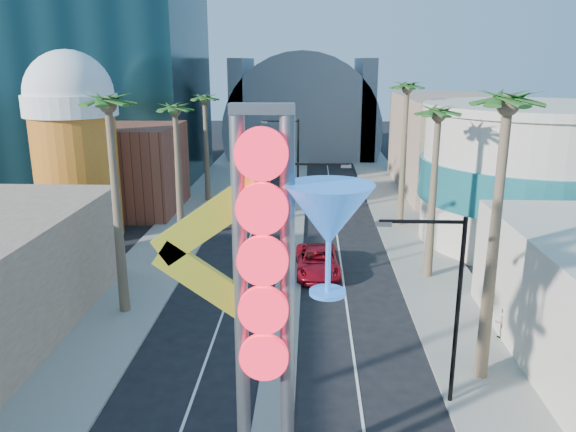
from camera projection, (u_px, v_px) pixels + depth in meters
The scene contains 20 objects.
sidewalk_west at pixel (189, 219), 49.85m from camera, with size 5.00×100.00×0.15m, color gray.
sidewalk_east at pixel (404, 222), 49.07m from camera, with size 5.00×100.00×0.15m, color gray.
median at pixel (296, 211), 52.35m from camera, with size 1.60×84.00×0.15m, color gray.
brick_filler_west at pixel (124, 169), 51.95m from camera, with size 10.00×10.00×8.00m, color brown.
filler_east at pixel (448, 144), 60.00m from camera, with size 10.00×20.00×10.00m, color #92715E.
beer_mug at pixel (74, 139), 43.26m from camera, with size 7.00×7.00×14.50m.
turquoise_building at pixel (531, 176), 42.52m from camera, with size 16.60×16.60×10.60m.
canopy at pixel (303, 125), 83.94m from camera, with size 22.00×16.00×22.00m.
neon_sign at pixel (291, 283), 16.65m from camera, with size 6.53×2.60×12.55m.
streetlight_0 at pixel (297, 212), 33.71m from camera, with size 3.79×0.25×8.00m.
streetlight_1 at pixel (293, 150), 56.86m from camera, with size 3.79×0.25×8.00m.
streetlight_2 at pixel (447, 295), 21.92m from camera, with size 3.45×0.25×8.00m.
palm_1 at pixel (109, 118), 28.66m from camera, with size 2.40×2.40×12.70m.
palm_2 at pixel (175, 118), 42.50m from camera, with size 2.40×2.40×11.20m.
palm_3 at pixel (205, 106), 54.05m from camera, with size 2.40×2.40×11.20m.
palm_5 at pixel (506, 124), 22.03m from camera, with size 2.40×2.40×13.20m.
palm_6 at pixel (438, 125), 33.94m from camera, with size 2.40×2.40×11.70m.
palm_7 at pixel (407, 97), 45.25m from camera, with size 2.40×2.40×12.70m.
red_pickup at pixel (318, 261), 37.12m from camera, with size 2.81×6.09×1.69m, color maroon.
pedestrian_b at pixel (503, 323), 28.20m from camera, with size 0.78×0.61×1.60m, color gray.
Camera 1 is at (1.38, -12.54, 13.67)m, focal length 35.00 mm.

